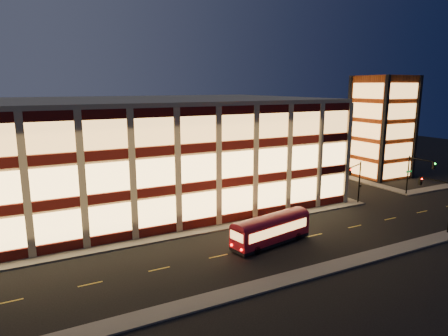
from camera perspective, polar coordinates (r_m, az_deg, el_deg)
ground at (r=45.47m, az=-1.99°, el=-9.26°), size 200.00×200.00×0.00m
sidewalk_office_south at (r=45.19m, az=-6.03°, el=-9.36°), size 54.00×2.00×0.15m
sidewalk_office_east at (r=70.91m, az=8.88°, el=-1.65°), size 2.00×30.00×0.15m
sidewalk_tower_south at (r=72.15m, az=27.62°, el=-2.63°), size 14.00×2.00×0.15m
sidewalk_tower_west at (r=77.83m, az=15.42°, el=-0.74°), size 2.00×30.00×0.15m
sidewalk_near at (r=35.18m, az=7.58°, el=-15.79°), size 100.00×2.00×0.15m
office_building at (r=58.04m, az=-11.93°, el=2.51°), size 50.45×30.45×14.50m
stair_tower at (r=77.29m, az=21.58°, el=5.48°), size 8.60×8.60×18.00m
traffic_signal_far at (r=57.23m, az=18.35°, el=-1.16°), size 3.79×1.87×6.00m
traffic_signal_right at (r=65.20m, az=25.83°, el=-0.24°), size 1.20×4.37×6.00m
traffic_signal_near at (r=51.37m, az=28.39°, el=-3.40°), size 0.32×4.45×6.00m
trolley_bus at (r=42.18m, az=6.74°, el=-8.50°), size 9.59×4.01×3.16m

